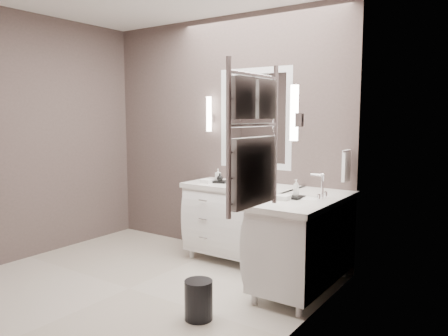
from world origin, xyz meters
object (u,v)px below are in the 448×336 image
Objects in this scene: vanity_back at (242,218)px; towel_ladder at (253,147)px; vanity_right at (304,237)px; waste_bin at (199,300)px.

towel_ladder is at bearing -55.90° from vanity_back.
vanity_back is 1.38× the size of towel_ladder.
vanity_right is at bearing -20.38° from vanity_back.
vanity_back is at bearing 124.10° from towel_ladder.
vanity_right is at bearing 99.84° from towel_ladder.
vanity_right is (0.88, -0.33, 0.00)m from vanity_back.
vanity_back is 0.93m from vanity_right.
vanity_right is 1.60m from towel_ladder.
vanity_back is 1.45m from waste_bin.
towel_ladder reaches higher than vanity_right.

